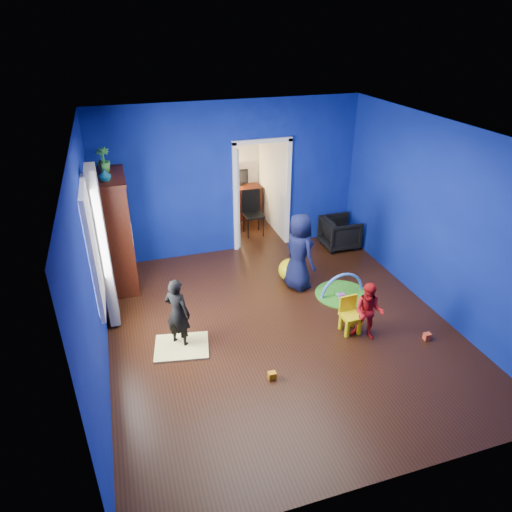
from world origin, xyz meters
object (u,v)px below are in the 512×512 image
object	(u,v)px
play_mat	(342,294)
folding_chair	(253,214)
child_navy	(299,252)
tv_armoire	(114,232)
armchair	(340,233)
toddler_red	(368,312)
crt_tv	(116,230)
hopper_ball	(290,270)
vase	(105,175)
study_desk	(241,202)
child_black	(178,313)
kid_chair	(351,317)

from	to	relation	value
play_mat	folding_chair	xyz separation A→B (m)	(-0.70, 2.77, 0.45)
child_navy	tv_armoire	distance (m)	3.11
armchair	toddler_red	distance (m)	2.98
crt_tv	hopper_ball	world-z (taller)	crt_tv
vase	study_desk	bearing A→B (deg)	41.57
crt_tv	folding_chair	distance (m)	3.09
child_navy	study_desk	xyz separation A→B (m)	(-0.09, 3.25, -0.30)
child_navy	crt_tv	world-z (taller)	child_navy
crt_tv	study_desk	distance (m)	3.60
study_desk	folding_chair	bearing A→B (deg)	-90.00
tv_armoire	crt_tv	world-z (taller)	tv_armoire
tv_armoire	study_desk	distance (m)	3.62
vase	play_mat	size ratio (longest dim) A/B	0.21
child_black	crt_tv	world-z (taller)	crt_tv
play_mat	folding_chair	size ratio (longest dim) A/B	0.97
child_navy	vase	world-z (taller)	vase
child_black	play_mat	size ratio (longest dim) A/B	1.19
kid_chair	play_mat	xyz separation A→B (m)	(0.35, 0.94, -0.24)
child_navy	play_mat	bearing A→B (deg)	-145.43
child_black	tv_armoire	bearing A→B (deg)	-28.18
tv_armoire	study_desk	xyz separation A→B (m)	(2.82, 2.20, -0.60)
folding_chair	vase	bearing A→B (deg)	-151.37
crt_tv	hopper_ball	size ratio (longest dim) A/B	1.72
crt_tv	play_mat	distance (m)	3.93
kid_chair	folding_chair	xyz separation A→B (m)	(-0.35, 3.71, 0.21)
child_navy	play_mat	xyz separation A→B (m)	(0.61, -0.48, -0.66)
child_navy	tv_armoire	bearing A→B (deg)	52.42
toddler_red	tv_armoire	size ratio (longest dim) A/B	0.46
armchair	child_navy	bearing A→B (deg)	131.20
toddler_red	kid_chair	size ratio (longest dim) A/B	1.79
toddler_red	hopper_ball	bearing A→B (deg)	140.33
tv_armoire	kid_chair	bearing A→B (deg)	-37.95
armchair	tv_armoire	xyz separation A→B (m)	(-4.30, -0.14, 0.67)
child_navy	study_desk	distance (m)	3.27
tv_armoire	hopper_ball	size ratio (longest dim) A/B	4.82
toddler_red	tv_armoire	world-z (taller)	tv_armoire
crt_tv	child_navy	bearing A→B (deg)	-20.22
study_desk	toddler_red	bearing A→B (deg)	-84.09
kid_chair	study_desk	distance (m)	4.69
vase	study_desk	xyz separation A→B (m)	(2.82, 2.50, -1.68)
kid_chair	study_desk	world-z (taller)	study_desk
hopper_ball	kid_chair	bearing A→B (deg)	-79.36
armchair	child_black	distance (m)	4.18
crt_tv	play_mat	bearing A→B (deg)	-23.76
child_navy	hopper_ball	world-z (taller)	child_navy
folding_chair	kid_chair	bearing A→B (deg)	-84.55
play_mat	crt_tv	bearing A→B (deg)	156.24
child_black	folding_chair	xyz separation A→B (m)	(2.10, 3.24, -0.07)
crt_tv	hopper_ball	bearing A→B (deg)	-15.97
vase	tv_armoire	bearing A→B (deg)	90.00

